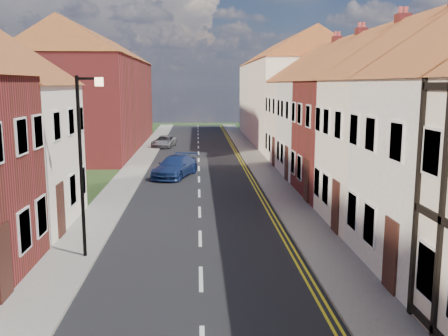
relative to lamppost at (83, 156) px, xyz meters
name	(u,v)px	position (x,y,z in m)	size (l,w,h in m)	color
road	(199,193)	(3.81, 10.00, -3.53)	(7.00, 90.00, 0.02)	black
pavement_left	(117,193)	(-0.59, 10.00, -3.48)	(1.80, 90.00, 0.12)	#ADAA9D
pavement_right	(280,192)	(8.21, 10.00, -3.48)	(1.80, 90.00, 0.12)	#ADAA9D
cottage_r_cream_mid	(428,118)	(13.11, 3.50, 0.94)	(8.30, 5.20, 9.00)	white
cottage_r_pink	(380,111)	(13.11, 8.90, 0.94)	(8.30, 6.00, 9.00)	maroon
cottage_r_white_far	(348,106)	(13.11, 14.30, 0.94)	(8.30, 5.20, 9.00)	silver
cottage_r_cream_far	(326,103)	(13.11, 19.70, 0.94)	(8.30, 6.00, 9.00)	white
block_right_far	(288,90)	(13.11, 35.00, 1.76)	(8.30, 24.20, 10.50)	white
block_left_far	(95,90)	(-5.49, 30.00, 1.76)	(8.30, 24.20, 10.50)	maroon
lamppost	(83,156)	(0.00, 0.00, 0.00)	(0.88, 0.15, 6.00)	black
car_far	(175,167)	(2.31, 15.00, -2.87)	(1.86, 4.58, 1.33)	navy
car_distant	(164,142)	(0.61, 30.16, -2.99)	(1.81, 3.92, 1.09)	gray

